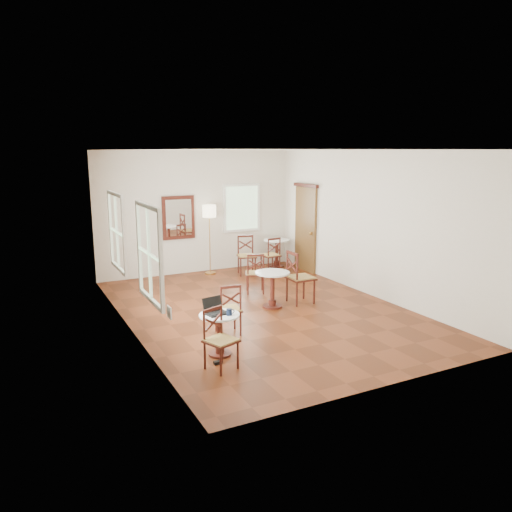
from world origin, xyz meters
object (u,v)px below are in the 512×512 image
Objects in this scene: cafe_table_mid at (272,285)px; water_glass at (213,309)px; chair_mid_a at (255,273)px; chair_back_b at (247,255)px; chair_mid_b at (299,277)px; cafe_table_near at (220,330)px; laptop at (215,309)px; mouse at (227,312)px; chair_back_a at (271,255)px; chair_near_a at (228,309)px; chair_near_b at (220,340)px; navy_mug at (230,312)px; power_adapter at (218,363)px; floor_lamp at (209,216)px; cafe_table_back at (277,250)px.

water_glass is at bearing -139.68° from cafe_table_mid.
chair_mid_a is 0.92× the size of chair_back_b.
chair_mid_b is (0.46, -1.04, 0.09)m from chair_mid_a.
chair_mid_b is (0.61, 0.01, 0.09)m from cafe_table_mid.
laptop reaches higher than cafe_table_near.
mouse is (-1.84, -2.72, 0.22)m from chair_mid_a.
chair_mid_b is at bearing 34.81° from cafe_table_near.
chair_back_a is at bearing -106.35° from chair_mid_a.
chair_near_a reaches higher than chair_near_b.
navy_mug reaches higher than cafe_table_mid.
chair_mid_b is at bearing 37.47° from power_adapter.
floor_lamp is at bearing 68.87° from water_glass.
chair_mid_b reaches higher than cafe_table_mid.
cafe_table_mid is at bearing -120.64° from cafe_table_back.
chair_back_b is at bearing -30.73° from floor_lamp.
mouse is at bearing 46.22° from power_adapter.
floor_lamp is at bearing 49.52° from chair_near_b.
water_glass reaches higher than power_adapter.
navy_mug is (-0.35, -0.84, 0.25)m from chair_near_a.
floor_lamp reaches higher than navy_mug.
chair_mid_a is (1.97, 2.72, 0.04)m from cafe_table_near.
chair_mid_a is at bearing 54.82° from power_adapter.
water_glass is at bearing 123.88° from chair_mid_b.
chair_mid_a is 3.71m from power_adapter.
chair_back_b reaches higher than laptop.
chair_near_a reaches higher than cafe_table_mid.
cafe_table_near is at bearing 125.98° from chair_mid_b.
chair_back_a is 5.16m from mouse.
cafe_table_mid reaches higher than cafe_table_near.
chair_near_a is 0.83× the size of chair_mid_b.
cafe_table_back is at bearing -107.22° from chair_mid_a.
floor_lamp is 16.18× the size of water_glass.
chair_back_a reaches higher than laptop.
chair_near_a is at bearing 79.30° from mouse.
chair_back_a reaches higher than power_adapter.
chair_near_a reaches higher than power_adapter.
mouse is at bearing 72.10° from chair_near_a.
chair_near_b is at bearing 130.39° from chair_mid_b.
navy_mug is at bearing 50.69° from chair_back_a.
chair_near_a is 2.37× the size of laptop.
chair_near_a is 1.34m from chair_near_b.
power_adapter is at bearing -119.48° from mouse.
cafe_table_back is at bearing 67.75° from mouse.
cafe_table_near is 0.48m from chair_near_b.
chair_back_a is (-0.43, -0.47, -0.00)m from cafe_table_back.
chair_near_a is 7.61× the size of power_adapter.
chair_near_a is 1.01× the size of chair_near_b.
chair_mid_b is at bearing 19.09° from chair_near_b.
chair_back_a is 5.19m from water_glass.
laptop is (-0.04, 0.07, 0.30)m from cafe_table_near.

